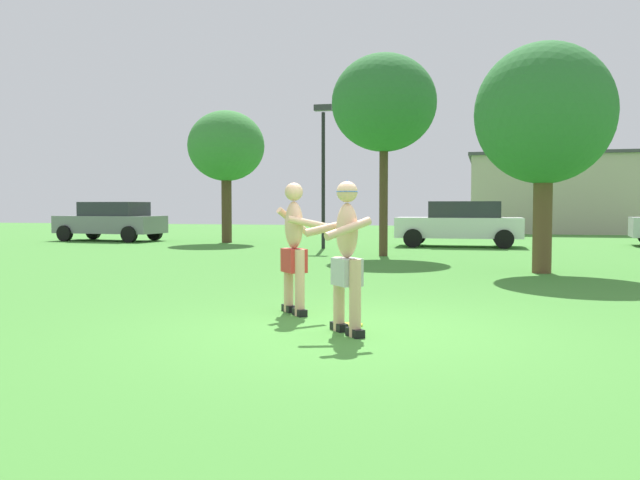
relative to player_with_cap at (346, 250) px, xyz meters
The scene contains 11 objects.
ground_plane 0.95m from the player_with_cap, 85.92° to the left, with size 80.00×80.00×0.00m, color #428433.
player_with_cap is the anchor object (origin of this frame).
player_in_red 1.50m from the player_with_cap, 128.94° to the left, with size 0.75×0.82×1.73m.
frisbee 1.04m from the player_with_cap, 93.59° to the left, with size 0.25×0.25×0.03m, color yellow.
car_gray_near_post 21.35m from the player_with_cap, 128.51° to the left, with size 4.41×2.26×1.58m.
car_white_far_end 16.35m from the player_with_cap, 87.85° to the left, with size 4.34×2.10×1.58m.
lamp_post 14.75m from the player_with_cap, 104.93° to the left, with size 0.60×0.24×4.76m.
outbuilding_behind_lot 31.12m from the player_with_cap, 81.06° to the left, with size 8.53×6.97×4.16m.
tree_left_field 8.33m from the player_with_cap, 70.58° to the left, with size 2.89×2.89×4.84m.
tree_right_field 11.96m from the player_with_cap, 96.66° to the left, with size 2.95×2.95×5.69m.
tree_near_building 18.81m from the player_with_cap, 116.34° to the left, with size 2.95×2.95×5.08m.
Camera 1 is at (1.49, -7.27, 1.42)m, focal length 36.92 mm.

